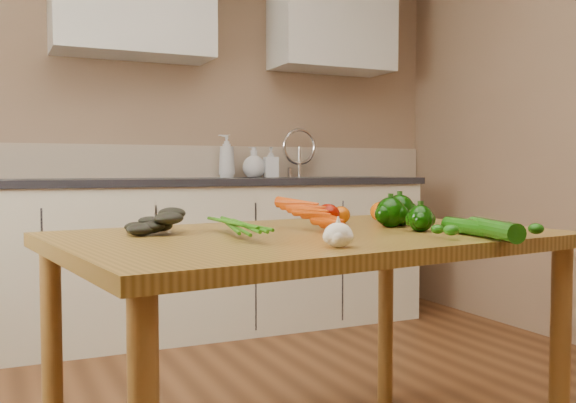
# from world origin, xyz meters

# --- Properties ---
(room) EXTENTS (4.04, 5.04, 2.64)m
(room) POSITION_xyz_m (0.00, 0.17, 1.25)
(room) COLOR brown
(room) RESTS_ON ground
(counter_run) EXTENTS (2.84, 0.64, 1.14)m
(counter_run) POSITION_xyz_m (0.21, 2.19, 0.46)
(counter_run) COLOR beige
(counter_run) RESTS_ON ground
(upper_cabinets) EXTENTS (2.15, 0.35, 0.70)m
(upper_cabinets) POSITION_xyz_m (0.51, 2.32, 1.95)
(upper_cabinets) COLOR silver
(upper_cabinets) RESTS_ON room
(table) EXTENTS (1.54, 1.10, 0.77)m
(table) POSITION_xyz_m (-0.00, 0.28, 0.68)
(table) COLOR olive
(table) RESTS_ON ground
(soap_bottle_a) EXTENTS (0.12, 0.12, 0.27)m
(soap_bottle_a) POSITION_xyz_m (0.48, 2.36, 1.03)
(soap_bottle_a) COLOR silver
(soap_bottle_a) RESTS_ON counter_run
(soap_bottle_b) EXTENTS (0.10, 0.10, 0.19)m
(soap_bottle_b) POSITION_xyz_m (0.75, 2.30, 1.00)
(soap_bottle_b) COLOR silver
(soap_bottle_b) RESTS_ON counter_run
(soap_bottle_c) EXTENTS (0.17, 0.17, 0.19)m
(soap_bottle_c) POSITION_xyz_m (0.65, 2.34, 0.99)
(soap_bottle_c) COLOR silver
(soap_bottle_c) RESTS_ON counter_run
(carrot_bunch) EXTENTS (0.29, 0.24, 0.07)m
(carrot_bunch) POSITION_xyz_m (-0.05, 0.29, 0.80)
(carrot_bunch) COLOR #C74004
(carrot_bunch) RESTS_ON table
(leafy_greens) EXTENTS (0.20, 0.18, 0.10)m
(leafy_greens) POSITION_xyz_m (-0.43, 0.43, 0.82)
(leafy_greens) COLOR black
(leafy_greens) RESTS_ON table
(garlic_bulb) EXTENTS (0.07, 0.07, 0.06)m
(garlic_bulb) POSITION_xyz_m (-0.10, -0.07, 0.80)
(garlic_bulb) COLOR white
(garlic_bulb) RESTS_ON table
(pepper_a) EXTENTS (0.10, 0.10, 0.10)m
(pepper_a) POSITION_xyz_m (0.32, 0.32, 0.82)
(pepper_a) COLOR black
(pepper_a) RESTS_ON table
(pepper_b) EXTENTS (0.10, 0.10, 0.10)m
(pepper_b) POSITION_xyz_m (0.38, 0.36, 0.82)
(pepper_b) COLOR black
(pepper_b) RESTS_ON table
(pepper_c) EXTENTS (0.08, 0.08, 0.08)m
(pepper_c) POSITION_xyz_m (0.32, 0.16, 0.81)
(pepper_c) COLOR black
(pepper_c) RESTS_ON table
(tomato_a) EXTENTS (0.08, 0.08, 0.07)m
(tomato_a) POSITION_xyz_m (0.16, 0.45, 0.80)
(tomato_a) COLOR #860E02
(tomato_a) RESTS_ON table
(tomato_b) EXTENTS (0.07, 0.07, 0.06)m
(tomato_b) POSITION_xyz_m (0.24, 0.50, 0.80)
(tomato_b) COLOR #CB5005
(tomato_b) RESTS_ON table
(tomato_c) EXTENTS (0.08, 0.08, 0.07)m
(tomato_c) POSITION_xyz_m (0.42, 0.53, 0.80)
(tomato_c) COLOR #CB5005
(tomato_c) RESTS_ON table
(zucchini_a) EXTENTS (0.06, 0.25, 0.05)m
(zucchini_a) POSITION_xyz_m (0.38, -0.00, 0.79)
(zucchini_a) COLOR #104B08
(zucchini_a) RESTS_ON table
(zucchini_b) EXTENTS (0.12, 0.25, 0.05)m
(zucchini_b) POSITION_xyz_m (0.37, -0.09, 0.79)
(zucchini_b) COLOR #104B08
(zucchini_b) RESTS_ON table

